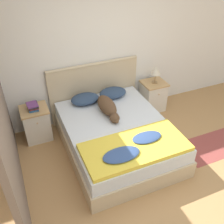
{
  "coord_description": "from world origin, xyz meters",
  "views": [
    {
      "loc": [
        -1.45,
        -1.95,
        3.05
      ],
      "look_at": [
        -0.1,
        1.22,
        0.62
      ],
      "focal_mm": 42.0,
      "sensor_mm": 36.0,
      "label": 1
    }
  ],
  "objects_px": {
    "table_lamp": "(156,71)",
    "dog": "(108,107)",
    "pillow_right": "(113,93)",
    "nightstand_left": "(37,123)",
    "book_stack": "(33,106)",
    "nightstand_right": "(153,96)",
    "pillow_left": "(85,99)",
    "bed": "(117,137)"
  },
  "relations": [
    {
      "from": "bed",
      "to": "pillow_left",
      "type": "bearing_deg",
      "value": 108.57
    },
    {
      "from": "table_lamp",
      "to": "book_stack",
      "type": "bearing_deg",
      "value": 179.69
    },
    {
      "from": "pillow_right",
      "to": "table_lamp",
      "type": "bearing_deg",
      "value": 1.02
    },
    {
      "from": "bed",
      "to": "dog",
      "type": "distance_m",
      "value": 0.52
    },
    {
      "from": "pillow_right",
      "to": "book_stack",
      "type": "relative_size",
      "value": 2.14
    },
    {
      "from": "nightstand_left",
      "to": "table_lamp",
      "type": "xyz_separation_m",
      "value": [
        2.29,
        -0.01,
        0.55
      ]
    },
    {
      "from": "dog",
      "to": "book_stack",
      "type": "xyz_separation_m",
      "value": [
        -1.13,
        0.46,
        0.02
      ]
    },
    {
      "from": "bed",
      "to": "dog",
      "type": "height_order",
      "value": "dog"
    },
    {
      "from": "nightstand_left",
      "to": "table_lamp",
      "type": "height_order",
      "value": "table_lamp"
    },
    {
      "from": "table_lamp",
      "to": "dog",
      "type": "bearing_deg",
      "value": -158.84
    },
    {
      "from": "pillow_left",
      "to": "nightstand_right",
      "type": "bearing_deg",
      "value": 1.07
    },
    {
      "from": "book_stack",
      "to": "bed",
      "type": "bearing_deg",
      "value": -35.42
    },
    {
      "from": "nightstand_right",
      "to": "book_stack",
      "type": "bearing_deg",
      "value": 179.96
    },
    {
      "from": "pillow_right",
      "to": "table_lamp",
      "type": "distance_m",
      "value": 0.92
    },
    {
      "from": "pillow_left",
      "to": "nightstand_left",
      "type": "bearing_deg",
      "value": 178.29
    },
    {
      "from": "nightstand_left",
      "to": "dog",
      "type": "bearing_deg",
      "value": -22.09
    },
    {
      "from": "nightstand_left",
      "to": "book_stack",
      "type": "relative_size",
      "value": 2.58
    },
    {
      "from": "nightstand_left",
      "to": "nightstand_right",
      "type": "distance_m",
      "value": 2.29
    },
    {
      "from": "pillow_left",
      "to": "dog",
      "type": "xyz_separation_m",
      "value": [
        0.25,
        -0.43,
        0.04
      ]
    },
    {
      "from": "pillow_left",
      "to": "dog",
      "type": "relative_size",
      "value": 0.62
    },
    {
      "from": "pillow_right",
      "to": "table_lamp",
      "type": "height_order",
      "value": "table_lamp"
    },
    {
      "from": "nightstand_left",
      "to": "nightstand_right",
      "type": "height_order",
      "value": "same"
    },
    {
      "from": "pillow_right",
      "to": "dog",
      "type": "xyz_separation_m",
      "value": [
        -0.28,
        -0.43,
        0.04
      ]
    },
    {
      "from": "bed",
      "to": "dog",
      "type": "bearing_deg",
      "value": 92.23
    },
    {
      "from": "nightstand_left",
      "to": "nightstand_right",
      "type": "bearing_deg",
      "value": 0.0
    },
    {
      "from": "nightstand_left",
      "to": "dog",
      "type": "xyz_separation_m",
      "value": [
        1.13,
        -0.46,
        0.33
      ]
    },
    {
      "from": "nightstand_left",
      "to": "dog",
      "type": "height_order",
      "value": "dog"
    },
    {
      "from": "pillow_left",
      "to": "table_lamp",
      "type": "height_order",
      "value": "table_lamp"
    },
    {
      "from": "nightstand_right",
      "to": "nightstand_left",
      "type": "bearing_deg",
      "value": 180.0
    },
    {
      "from": "bed",
      "to": "pillow_left",
      "type": "relative_size",
      "value": 4.07
    },
    {
      "from": "nightstand_left",
      "to": "pillow_right",
      "type": "distance_m",
      "value": 1.44
    },
    {
      "from": "pillow_left",
      "to": "book_stack",
      "type": "distance_m",
      "value": 0.88
    },
    {
      "from": "nightstand_left",
      "to": "pillow_left",
      "type": "distance_m",
      "value": 0.93
    },
    {
      "from": "pillow_left",
      "to": "pillow_right",
      "type": "distance_m",
      "value": 0.53
    },
    {
      "from": "book_stack",
      "to": "table_lamp",
      "type": "relative_size",
      "value": 0.69
    },
    {
      "from": "book_stack",
      "to": "nightstand_left",
      "type": "bearing_deg",
      "value": -101.8
    },
    {
      "from": "bed",
      "to": "book_stack",
      "type": "relative_size",
      "value": 8.74
    },
    {
      "from": "table_lamp",
      "to": "nightstand_right",
      "type": "bearing_deg",
      "value": 90.0
    },
    {
      "from": "nightstand_left",
      "to": "nightstand_right",
      "type": "relative_size",
      "value": 1.0
    },
    {
      "from": "nightstand_right",
      "to": "dog",
      "type": "bearing_deg",
      "value": -158.38
    },
    {
      "from": "nightstand_right",
      "to": "dog",
      "type": "xyz_separation_m",
      "value": [
        -1.16,
        -0.46,
        0.33
      ]
    },
    {
      "from": "nightstand_right",
      "to": "pillow_left",
      "type": "bearing_deg",
      "value": -178.93
    }
  ]
}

